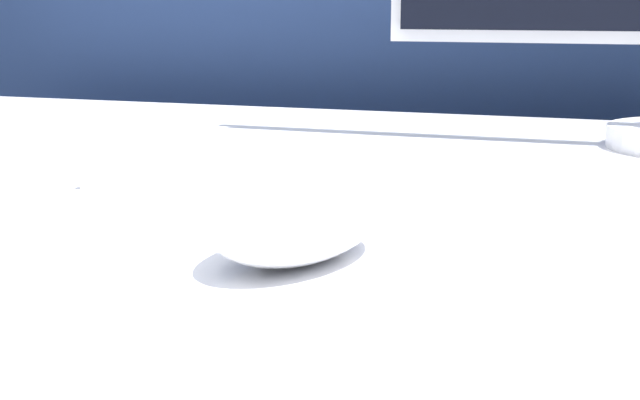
% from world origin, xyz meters
% --- Properties ---
extents(partition_panel, '(5.00, 0.03, 1.48)m').
position_xyz_m(partition_panel, '(0.00, 0.57, 0.74)').
color(partition_panel, navy).
rests_on(partition_panel, ground_plane).
extents(computer_mouse_near, '(0.10, 0.13, 0.04)m').
position_xyz_m(computer_mouse_near, '(-0.08, -0.21, 0.77)').
color(computer_mouse_near, white).
rests_on(computer_mouse_near, desk).
extents(keyboard, '(0.37, 0.17, 0.02)m').
position_xyz_m(keyboard, '(-0.11, -0.01, 0.76)').
color(keyboard, white).
rests_on(keyboard, desk).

